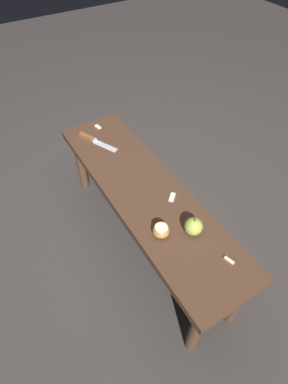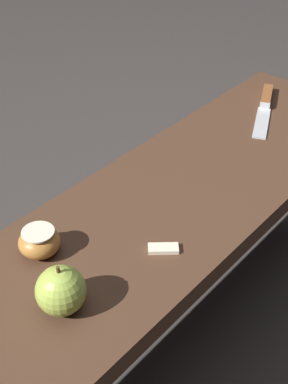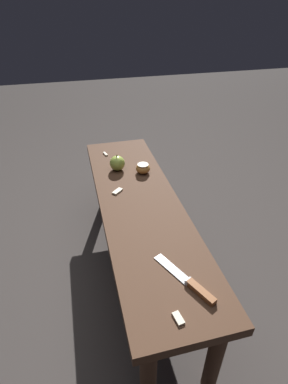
{
  "view_description": "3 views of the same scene",
  "coord_description": "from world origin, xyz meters",
  "px_view_note": "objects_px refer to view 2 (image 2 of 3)",
  "views": [
    {
      "loc": [
        0.83,
        -0.51,
        1.51
      ],
      "look_at": [
        0.03,
        -0.03,
        0.47
      ],
      "focal_mm": 28.0,
      "sensor_mm": 36.0,
      "label": 1
    },
    {
      "loc": [
        0.66,
        0.51,
        1.09
      ],
      "look_at": [
        0.03,
        -0.03,
        0.47
      ],
      "focal_mm": 50.0,
      "sensor_mm": 36.0,
      "label": 2
    },
    {
      "loc": [
        -1.04,
        0.24,
        1.24
      ],
      "look_at": [
        0.03,
        -0.03,
        0.47
      ],
      "focal_mm": 28.0,
      "sensor_mm": 36.0,
      "label": 3
    }
  ],
  "objects_px": {
    "wooden_bench": "(165,228)",
    "apple_whole": "(61,290)",
    "knife": "(265,103)",
    "apple_cut": "(39,242)"
  },
  "relations": [
    {
      "from": "wooden_bench",
      "to": "apple_whole",
      "type": "distance_m",
      "value": 0.33
    },
    {
      "from": "wooden_bench",
      "to": "apple_whole",
      "type": "xyz_separation_m",
      "value": [
        0.31,
        0.05,
        0.11
      ]
    },
    {
      "from": "apple_whole",
      "to": "apple_cut",
      "type": "height_order",
      "value": "apple_whole"
    },
    {
      "from": "knife",
      "to": "apple_whole",
      "type": "height_order",
      "value": "apple_whole"
    },
    {
      "from": "wooden_bench",
      "to": "apple_whole",
      "type": "bearing_deg",
      "value": 8.45
    },
    {
      "from": "knife",
      "to": "apple_whole",
      "type": "bearing_deg",
      "value": -17.94
    },
    {
      "from": "wooden_bench",
      "to": "apple_whole",
      "type": "height_order",
      "value": "apple_whole"
    },
    {
      "from": "apple_cut",
      "to": "knife",
      "type": "bearing_deg",
      "value": 178.55
    },
    {
      "from": "knife",
      "to": "apple_cut",
      "type": "xyz_separation_m",
      "value": [
        0.73,
        -0.02,
        0.02
      ]
    },
    {
      "from": "wooden_bench",
      "to": "knife",
      "type": "relative_size",
      "value": 5.34
    }
  ]
}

